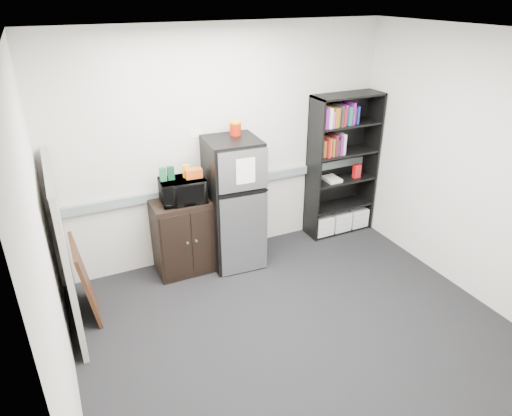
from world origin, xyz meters
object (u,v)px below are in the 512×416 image
at_px(cubicle_partition, 64,250).
at_px(cabinet, 186,236).
at_px(bookshelf, 342,167).
at_px(microwave, 183,190).
at_px(refrigerator, 234,204).

relative_size(cubicle_partition, cabinet, 1.83).
distance_m(bookshelf, microwave, 2.16).
height_order(microwave, refrigerator, refrigerator).
bearing_deg(cubicle_partition, microwave, 17.59).
bearing_deg(refrigerator, cubicle_partition, -165.99).
relative_size(cabinet, refrigerator, 0.58).
bearing_deg(refrigerator, cabinet, 175.57).
distance_m(cabinet, microwave, 0.58).
height_order(cabinet, refrigerator, refrigerator).
xyz_separation_m(bookshelf, cabinet, (-2.15, -0.06, -0.47)).
bearing_deg(cabinet, microwave, -90.00).
bearing_deg(bookshelf, cabinet, -178.28).
distance_m(cubicle_partition, cabinet, 1.40).
relative_size(microwave, refrigerator, 0.31).
distance_m(bookshelf, refrigerator, 1.59).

